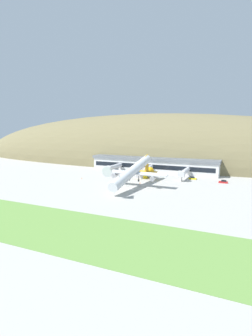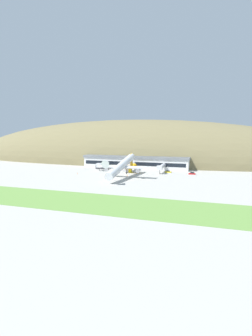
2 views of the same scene
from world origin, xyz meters
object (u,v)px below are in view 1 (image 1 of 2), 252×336
jetway_0 (114,167)px  jetway_2 (184,172)px  cargo_airplane (133,171)px  fuel_truck (113,170)px  traffic_cone_0 (82,178)px  box_truck (142,176)px  terminal_building (155,163)px  service_car_0 (223,182)px  traffic_cone_1 (140,183)px  service_car_1 (193,178)px  jetway_1 (146,169)px

jetway_0 → jetway_2: 42.20m
cargo_airplane → fuel_truck: (-26.76, 30.52, -5.62)m
traffic_cone_0 → box_truck: bearing=27.8°
terminal_building → service_car_0: terminal_building is taller
jetway_0 → cargo_airplane: bearing=-48.4°
service_car_0 → box_truck: (-41.79, -4.80, 0.77)m
box_truck → traffic_cone_1: (4.24, -13.38, -1.11)m
cargo_airplane → service_car_0: (38.07, 25.68, -6.54)m
service_car_1 → traffic_cone_0: service_car_1 is taller
fuel_truck → service_car_1: bearing=-2.2°
traffic_cone_0 → terminal_building: bearing=54.8°
service_car_0 → traffic_cone_1: size_ratio=7.58×
terminal_building → service_car_1: terminal_building is taller
terminal_building → traffic_cone_1: size_ratio=137.08×
terminal_building → box_truck: bearing=-88.3°
terminal_building → jetway_0: terminal_building is taller
jetway_0 → box_truck: jetway_0 is taller
jetway_2 → service_car_0: jetway_2 is taller
cargo_airplane → fuel_truck: 40.98m
terminal_building → traffic_cone_0: (-28.14, -39.92, -4.92)m
service_car_0 → traffic_cone_0: 73.43m
terminal_building → traffic_cone_1: 38.71m
terminal_building → traffic_cone_1: terminal_building is taller
service_car_1 → terminal_building: bearing=147.7°
service_car_0 → terminal_building: bearing=154.9°
cargo_airplane → fuel_truck: cargo_airplane is taller
fuel_truck → terminal_building: bearing=34.0°
service_car_0 → cargo_airplane: bearing=-146.0°
service_car_1 → cargo_airplane: bearing=-128.0°
jetway_1 → service_car_1: jetway_1 is taller
jetway_1 → jetway_2: same height
cargo_airplane → traffic_cone_0: cargo_airplane is taller
jetway_1 → traffic_cone_1: bearing=-78.4°
service_car_0 → traffic_cone_0: service_car_0 is taller
fuel_truck → traffic_cone_0: size_ratio=13.93×
jetway_0 → box_truck: (20.28, -6.18, -2.60)m
fuel_truck → cargo_airplane: bearing=-48.8°
jetway_2 → jetway_0: bearing=179.7°
jetway_1 → box_truck: size_ratio=2.42×
box_truck → traffic_cone_0: box_truck is taller
cargo_airplane → service_car_0: bearing=34.0°
jetway_0 → jetway_2: (42.20, -0.24, 0.00)m
service_car_1 → box_truck: (-26.09, -7.74, 0.80)m
jetway_1 → traffic_cone_0: bearing=-142.6°
service_car_1 → jetway_2: bearing=-156.6°
terminal_building → service_car_1: (26.80, -16.95, -4.62)m
jetway_2 → traffic_cone_0: jetway_2 is taller
jetway_0 → jetway_2: bearing=-0.3°
jetway_2 → service_car_1: bearing=23.4°
terminal_building → fuel_truck: 27.17m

